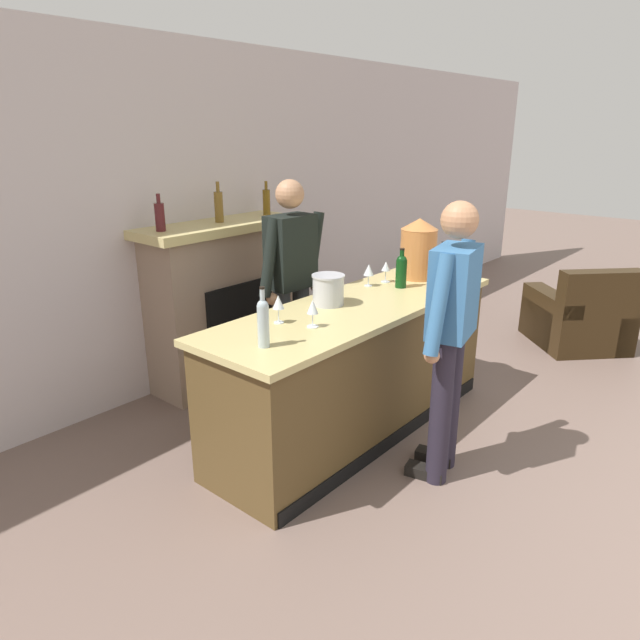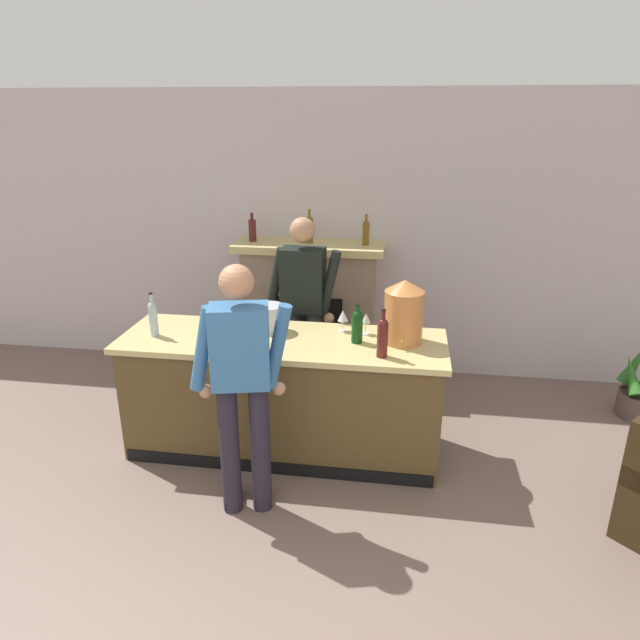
% 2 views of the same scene
% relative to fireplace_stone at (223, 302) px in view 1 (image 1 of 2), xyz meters
% --- Properties ---
extents(wall_back_panel, '(12.00, 0.07, 2.75)m').
position_rel_fireplace_stone_xyz_m(wall_back_panel, '(0.27, 0.26, 0.68)').
color(wall_back_panel, silver).
rests_on(wall_back_panel, ground_plane).
extents(bar_counter, '(2.44, 0.77, 0.95)m').
position_rel_fireplace_stone_xyz_m(bar_counter, '(0.02, -1.40, -0.22)').
color(bar_counter, brown).
rests_on(bar_counter, ground_plane).
extents(fireplace_stone, '(1.42, 0.52, 1.69)m').
position_rel_fireplace_stone_xyz_m(fireplace_stone, '(0.00, 0.00, 0.00)').
color(fireplace_stone, gray).
rests_on(fireplace_stone, ground_plane).
extents(armchair_black, '(1.15, 1.15, 0.84)m').
position_rel_fireplace_stone_xyz_m(armchair_black, '(2.79, -2.10, -0.43)').
color(armchair_black, '#30210F').
rests_on(armchair_black, ground_plane).
extents(potted_plant_corner, '(0.36, 0.40, 0.69)m').
position_rel_fireplace_stone_xyz_m(potted_plant_corner, '(3.00, -0.41, -0.46)').
color(potted_plant_corner, brown).
rests_on(potted_plant_corner, ground_plane).
extents(person_customer, '(0.65, 0.37, 1.71)m').
position_rel_fireplace_stone_xyz_m(person_customer, '(-0.07, -2.15, 0.25)').
color(person_customer, '#26202E').
rests_on(person_customer, ground_plane).
extents(person_bartender, '(0.66, 0.32, 1.74)m').
position_rel_fireplace_stone_xyz_m(person_bartender, '(0.07, -0.74, 0.27)').
color(person_bartender, '#373E46').
rests_on(person_bartender, ground_plane).
extents(copper_dispenser, '(0.29, 0.33, 0.47)m').
position_rel_fireplace_stone_xyz_m(copper_dispenser, '(0.91, -1.32, 0.49)').
color(copper_dispenser, '#CB7B3F').
rests_on(copper_dispenser, bar_counter).
extents(ice_bucket_steel, '(0.22, 0.22, 0.21)m').
position_rel_fireplace_stone_xyz_m(ice_bucket_steel, '(-0.11, -1.24, 0.36)').
color(ice_bucket_steel, silver).
rests_on(ice_bucket_steel, bar_counter).
extents(wine_bottle_merlot_tall, '(0.06, 0.06, 0.34)m').
position_rel_fireplace_stone_xyz_m(wine_bottle_merlot_tall, '(-0.94, -1.48, 0.40)').
color(wine_bottle_merlot_tall, '#A7BAC2').
rests_on(wine_bottle_merlot_tall, bar_counter).
extents(wine_bottle_burgundy_dark, '(0.08, 0.08, 0.35)m').
position_rel_fireplace_stone_xyz_m(wine_bottle_burgundy_dark, '(0.78, -1.61, 0.41)').
color(wine_bottle_burgundy_dark, '#521A19').
rests_on(wine_bottle_burgundy_dark, bar_counter).
extents(wine_bottle_riesling_slim, '(0.08, 0.08, 0.30)m').
position_rel_fireplace_stone_xyz_m(wine_bottle_riesling_slim, '(0.58, -1.38, 0.39)').
color(wine_bottle_riesling_slim, '#0D3912').
rests_on(wine_bottle_riesling_slim, bar_counter).
extents(wine_glass_back_row, '(0.07, 0.07, 0.18)m').
position_rel_fireplace_stone_xyz_m(wine_glass_back_row, '(-0.60, -1.26, 0.38)').
color(wine_glass_back_row, silver).
rests_on(wine_glass_back_row, bar_counter).
extents(wine_glass_by_dispenser, '(0.08, 0.08, 0.17)m').
position_rel_fireplace_stone_xyz_m(wine_glass_by_dispenser, '(0.46, -1.17, 0.37)').
color(wine_glass_by_dispenser, silver).
rests_on(wine_glass_by_dispenser, bar_counter).
extents(wine_glass_front_left, '(0.07, 0.07, 0.16)m').
position_rel_fireplace_stone_xyz_m(wine_glass_front_left, '(0.64, -1.21, 0.37)').
color(wine_glass_front_left, silver).
rests_on(wine_glass_front_left, bar_counter).
extents(wine_glass_mid_counter, '(0.07, 0.07, 0.17)m').
position_rel_fireplace_stone_xyz_m(wine_glass_mid_counter, '(-0.52, -1.47, 0.37)').
color(wine_glass_mid_counter, silver).
rests_on(wine_glass_mid_counter, bar_counter).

